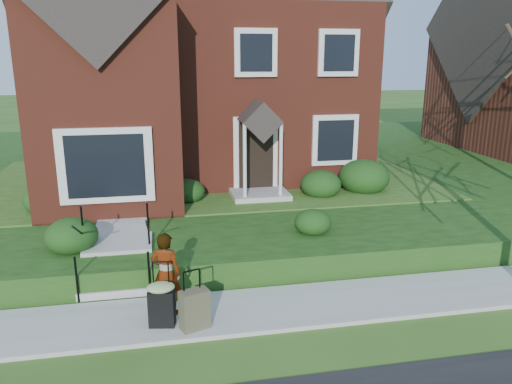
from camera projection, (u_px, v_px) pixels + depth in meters
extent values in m
plane|color=#2D5119|center=(254.00, 312.00, 9.05)|extent=(120.00, 120.00, 0.00)
cube|color=#9E9B93|center=(254.00, 310.00, 9.04)|extent=(60.00, 1.60, 0.08)
cube|color=#173B10|center=(300.00, 165.00, 20.05)|extent=(44.00, 20.00, 0.60)
cube|color=#9E9B93|center=(125.00, 208.00, 13.16)|extent=(1.20, 6.00, 0.06)
cube|color=maroon|center=(201.00, 92.00, 17.67)|extent=(10.00, 8.00, 5.40)
cube|color=maroon|center=(106.00, 105.00, 12.60)|extent=(3.60, 2.40, 5.40)
cube|color=silver|center=(106.00, 165.00, 11.84)|extent=(2.20, 0.30, 1.80)
cube|color=black|center=(256.00, 158.00, 14.47)|extent=(1.00, 0.12, 2.10)
cube|color=black|center=(335.00, 140.00, 14.81)|extent=(1.40, 0.10, 1.50)
cube|color=#9E9B93|center=(116.00, 292.00, 9.49)|extent=(1.40, 0.30, 0.15)
cube|color=#9E9B93|center=(116.00, 278.00, 9.73)|extent=(1.40, 0.30, 0.15)
cube|color=#9E9B93|center=(117.00, 265.00, 9.98)|extent=(1.40, 0.30, 0.15)
cube|color=#9E9B93|center=(117.00, 252.00, 10.23)|extent=(1.40, 0.30, 0.15)
cube|color=#9E9B93|center=(119.00, 243.00, 10.75)|extent=(1.40, 0.80, 0.15)
cylinder|color=black|center=(77.00, 280.00, 9.13)|extent=(0.04, 0.04, 0.90)
cylinder|color=black|center=(83.00, 228.00, 10.11)|extent=(0.04, 0.04, 0.90)
cylinder|color=black|center=(149.00, 274.00, 9.37)|extent=(0.04, 0.04, 0.90)
cylinder|color=black|center=(148.00, 224.00, 10.35)|extent=(0.04, 0.04, 0.90)
ellipsoid|color=black|center=(48.00, 196.00, 12.82)|extent=(1.24, 1.24, 0.87)
ellipsoid|color=black|center=(187.00, 189.00, 13.83)|extent=(1.00, 1.00, 0.70)
ellipsoid|color=black|center=(321.00, 182.00, 14.38)|extent=(1.18, 1.18, 0.83)
ellipsoid|color=black|center=(364.00, 173.00, 14.87)|extent=(1.52, 1.52, 1.06)
ellipsoid|color=black|center=(71.00, 232.00, 10.30)|extent=(1.08, 1.08, 0.75)
ellipsoid|color=black|center=(313.00, 220.00, 11.35)|extent=(0.85, 0.85, 0.59)
imported|color=#999999|center=(166.00, 274.00, 8.67)|extent=(0.64, 0.54, 1.50)
cube|color=black|center=(162.00, 308.00, 8.36)|extent=(0.46, 0.31, 0.64)
cylinder|color=black|center=(159.00, 264.00, 8.15)|extent=(0.26, 0.08, 0.03)
cylinder|color=black|center=(152.00, 278.00, 8.19)|extent=(0.02, 0.02, 0.48)
cylinder|color=black|center=(168.00, 277.00, 8.24)|extent=(0.02, 0.02, 0.48)
cylinder|color=black|center=(154.00, 324.00, 8.41)|extent=(0.05, 0.07, 0.06)
cylinder|color=black|center=(172.00, 323.00, 8.46)|extent=(0.05, 0.07, 0.06)
ellipsoid|color=#8BAF64|center=(161.00, 286.00, 8.26)|extent=(0.53, 0.47, 0.15)
cube|color=#4E4A34|center=(195.00, 310.00, 8.27)|extent=(0.53, 0.41, 0.68)
cylinder|color=black|center=(193.00, 272.00, 8.10)|extent=(0.28, 0.12, 0.03)
cylinder|color=black|center=(185.00, 282.00, 8.11)|extent=(0.02, 0.02, 0.33)
cylinder|color=black|center=(202.00, 281.00, 8.17)|extent=(0.02, 0.02, 0.33)
cylinder|color=black|center=(185.00, 327.00, 8.32)|extent=(0.06, 0.07, 0.06)
cylinder|color=black|center=(205.00, 325.00, 8.38)|extent=(0.06, 0.07, 0.06)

